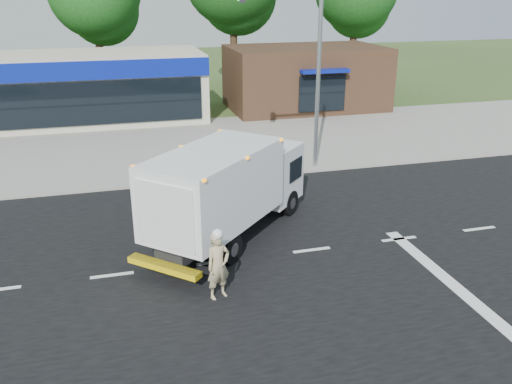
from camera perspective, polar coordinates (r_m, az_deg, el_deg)
The scene contains 10 objects.
ground at distance 16.93m, azimuth 5.87°, elevation -6.14°, with size 120.00×120.00×0.00m, color #385123.
road_asphalt at distance 16.93m, azimuth 5.87°, elevation -6.12°, with size 60.00×14.00×0.02m, color black.
sidewalk at distance 24.15m, azimuth -0.99°, elevation 2.52°, with size 60.00×2.40×0.12m, color gray.
parking_apron at distance 29.59m, azimuth -3.76°, elevation 5.83°, with size 60.00×9.00×0.02m, color gray.
lane_markings at distance 16.35m, azimuth 12.03°, elevation -7.49°, with size 55.20×7.00×0.01m.
ems_box_truck at distance 17.00m, azimuth -3.00°, elevation 0.70°, with size 6.46×6.60×3.13m.
emergency_worker at distance 14.07m, azimuth -3.99°, elevation -7.62°, with size 0.79×0.66×1.95m.
retail_strip_mall at distance 34.60m, azimuth -20.92°, elevation 10.11°, with size 18.00×6.20×4.00m.
brown_storefront at distance 36.71m, azimuth 5.22°, elevation 11.90°, with size 10.00×6.70×4.00m.
traffic_signal_pole at distance 23.21m, azimuth 5.13°, elevation 14.01°, with size 3.51×0.25×8.00m.
Camera 1 is at (-5.58, -14.04, 7.65)m, focal length 38.00 mm.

